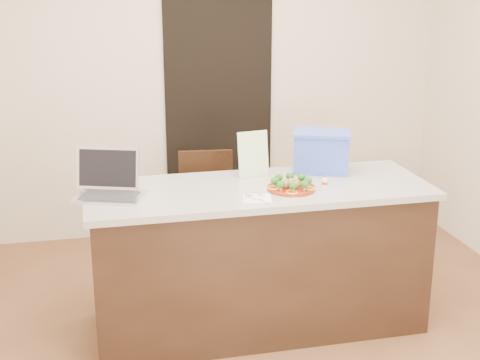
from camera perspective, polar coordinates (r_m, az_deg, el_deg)
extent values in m
plane|color=brown|center=(4.16, 2.40, -13.78)|extent=(4.00, 4.00, 0.00)
plane|color=beige|center=(5.58, -2.90, 9.00)|extent=(4.00, 0.00, 4.00)
plane|color=beige|center=(1.90, 19.19, -8.22)|extent=(4.00, 0.00, 4.00)
cube|color=black|center=(5.63, -1.81, 5.49)|extent=(0.90, 0.02, 2.00)
cube|color=black|center=(4.17, 1.57, -6.86)|extent=(2.00, 0.70, 0.88)
cube|color=beige|center=(4.00, 1.62, -0.83)|extent=(2.06, 0.76, 0.04)
cylinder|color=maroon|center=(3.94, 4.40, -0.72)|extent=(0.29, 0.29, 0.02)
torus|color=maroon|center=(3.94, 4.40, -0.63)|extent=(0.28, 0.28, 0.01)
sphere|color=olive|center=(3.93, 4.41, -0.31)|extent=(0.04, 0.04, 0.04)
sphere|color=olive|center=(3.91, 4.85, -0.41)|extent=(0.04, 0.04, 0.04)
sphere|color=olive|center=(3.95, 4.90, -0.25)|extent=(0.04, 0.04, 0.04)
sphere|color=olive|center=(3.97, 4.46, -0.15)|extent=(0.04, 0.04, 0.04)
sphere|color=olive|center=(3.96, 3.97, -0.21)|extent=(0.04, 0.04, 0.04)
sphere|color=olive|center=(3.92, 3.92, -0.37)|extent=(0.04, 0.04, 0.04)
ellipsoid|color=#154512|center=(3.99, 3.33, 0.22)|extent=(0.05, 0.05, 0.04)
ellipsoid|color=#154512|center=(3.92, 3.00, -0.07)|extent=(0.05, 0.05, 0.04)
ellipsoid|color=#154512|center=(3.86, 3.50, -0.37)|extent=(0.05, 0.05, 0.04)
ellipsoid|color=#154512|center=(3.84, 4.56, -0.49)|extent=(0.05, 0.05, 0.04)
ellipsoid|color=#154512|center=(3.87, 5.53, -0.35)|extent=(0.05, 0.05, 0.04)
ellipsoid|color=#154512|center=(3.94, 5.82, -0.05)|extent=(0.05, 0.05, 0.04)
ellipsoid|color=#154512|center=(4.00, 5.29, 0.24)|extent=(0.05, 0.05, 0.04)
ellipsoid|color=#154512|center=(4.02, 4.27, 0.35)|extent=(0.05, 0.05, 0.04)
torus|color=gold|center=(4.02, 3.44, -0.14)|extent=(0.07, 0.07, 0.01)
torus|color=gold|center=(3.91, 2.87, -0.67)|extent=(0.07, 0.07, 0.01)
torus|color=gold|center=(3.83, 4.44, -1.04)|extent=(0.07, 0.07, 0.01)
torus|color=gold|center=(3.91, 5.96, -0.72)|extent=(0.07, 0.07, 0.01)
torus|color=gold|center=(4.03, 5.30, -0.17)|extent=(0.07, 0.07, 0.01)
cube|color=silver|center=(3.77, 1.47, -1.60)|extent=(0.19, 0.19, 0.01)
cube|color=silver|center=(3.75, 1.25, -1.62)|extent=(0.10, 0.10, 0.00)
cube|color=silver|center=(3.81, 1.00, -1.30)|extent=(0.06, 0.06, 0.00)
cube|color=white|center=(3.73, 2.11, -1.70)|extent=(0.03, 0.10, 0.01)
cube|color=silver|center=(3.83, 1.69, -1.20)|extent=(0.03, 0.13, 0.00)
cylinder|color=white|center=(4.02, 7.26, -0.22)|extent=(0.03, 0.03, 0.05)
cylinder|color=white|center=(4.01, 7.28, 0.21)|extent=(0.02, 0.02, 0.01)
cylinder|color=red|center=(4.00, 7.28, 0.35)|extent=(0.02, 0.02, 0.01)
cylinder|color=red|center=(4.02, 7.26, -0.26)|extent=(0.03, 0.03, 0.02)
cube|color=#BCBBC1|center=(3.86, -11.06, -1.39)|extent=(0.44, 0.37, 0.02)
cube|color=#BCBBC1|center=(3.95, -11.25, 1.02)|extent=(0.37, 0.19, 0.25)
cube|color=black|center=(3.94, -11.25, 0.99)|extent=(0.34, 0.16, 0.21)
cube|color=#252427|center=(3.85, -11.06, -1.32)|extent=(0.36, 0.28, 0.00)
cube|color=white|center=(4.17, 1.13, 2.23)|extent=(0.20, 0.08, 0.28)
cube|color=#324DB7|center=(4.31, 6.97, 2.32)|extent=(0.41, 0.35, 0.24)
cube|color=#324DB7|center=(4.28, 7.03, 4.02)|extent=(0.43, 0.37, 0.02)
cube|color=black|center=(4.88, -2.51, -3.37)|extent=(0.43, 0.43, 0.04)
cube|color=black|center=(4.97, -2.92, -0.01)|extent=(0.40, 0.08, 0.45)
cylinder|color=black|center=(4.78, -4.12, -6.61)|extent=(0.03, 0.03, 0.43)
cylinder|color=black|center=(4.84, -0.11, -6.26)|extent=(0.03, 0.03, 0.43)
cylinder|color=black|center=(5.09, -4.72, -5.10)|extent=(0.03, 0.03, 0.43)
cylinder|color=black|center=(5.15, -0.96, -4.80)|extent=(0.03, 0.03, 0.43)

